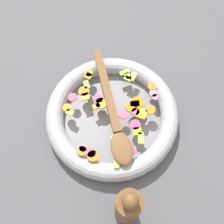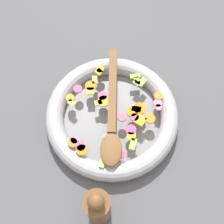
{
  "view_description": "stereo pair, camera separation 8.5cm",
  "coord_description": "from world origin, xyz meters",
  "views": [
    {
      "loc": [
        0.31,
        -0.15,
        0.83
      ],
      "look_at": [
        0.0,
        0.0,
        0.05
      ],
      "focal_mm": 50.0,
      "sensor_mm": 36.0,
      "label": 1
    },
    {
      "loc": [
        0.33,
        -0.07,
        0.83
      ],
      "look_at": [
        0.0,
        0.0,
        0.05
      ],
      "focal_mm": 50.0,
      "sensor_mm": 36.0,
      "label": 2
    }
  ],
  "objects": [
    {
      "name": "skillet",
      "position": [
        0.0,
        0.0,
        0.02
      ],
      "size": [
        0.37,
        0.37,
        0.05
      ],
      "color": "slate",
      "rests_on": "ground_plane"
    },
    {
      "name": "wooden_spoon",
      "position": [
        0.02,
        -0.0,
        0.06
      ],
      "size": [
        0.35,
        0.11,
        0.01
      ],
      "color": "brown",
      "rests_on": "chopped_vegetables"
    },
    {
      "name": "chopped_vegetables",
      "position": [
        0.0,
        0.01,
        0.05
      ],
      "size": [
        0.3,
        0.28,
        0.01
      ],
      "color": "orange",
      "rests_on": "skillet"
    },
    {
      "name": "pepper_mill",
      "position": [
        0.25,
        -0.08,
        0.11
      ],
      "size": [
        0.06,
        0.06,
        0.24
      ],
      "color": "brown",
      "rests_on": "ground_plane"
    },
    {
      "name": "ground_plane",
      "position": [
        0.0,
        0.0,
        0.0
      ],
      "size": [
        4.0,
        4.0,
        0.0
      ],
      "primitive_type": "plane",
      "color": "#4C4C51"
    }
  ]
}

